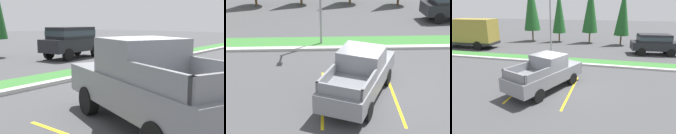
# 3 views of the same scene
# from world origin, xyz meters

# --- Properties ---
(ground_plane) EXTENTS (120.00, 120.00, 0.00)m
(ground_plane) POSITION_xyz_m (0.00, 0.00, 0.00)
(ground_plane) COLOR #424244
(parking_line_far) EXTENTS (0.12, 4.80, 0.01)m
(parking_line_far) POSITION_xyz_m (0.66, -0.49, 0.00)
(parking_line_far) COLOR yellow
(parking_line_far) RESTS_ON ground
(curb_strip) EXTENTS (56.00, 0.40, 0.15)m
(curb_strip) POSITION_xyz_m (0.00, 5.00, 0.07)
(curb_strip) COLOR #B2B2AD
(curb_strip) RESTS_ON ground
(grass_median) EXTENTS (56.00, 1.80, 0.06)m
(grass_median) POSITION_xyz_m (0.00, 6.10, 0.03)
(grass_median) COLOR #387533
(grass_median) RESTS_ON ground
(pickup_truck_main) EXTENTS (3.79, 5.54, 2.10)m
(pickup_truck_main) POSITION_xyz_m (-0.87, -0.44, 1.04)
(pickup_truck_main) COLOR black
(pickup_truck_main) RESTS_ON ground
(suv_distant) EXTENTS (4.74, 2.26, 2.10)m
(suv_distant) POSITION_xyz_m (7.09, 10.53, 1.24)
(suv_distant) COLOR black
(suv_distant) RESTS_ON ground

